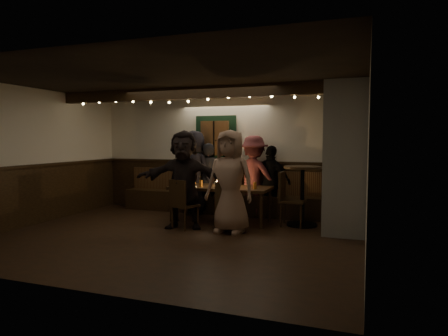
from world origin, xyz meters
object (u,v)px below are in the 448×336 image
at_px(person_d, 254,176).
at_px(person_e, 271,182).
at_px(person_a, 194,172).
at_px(person_g, 230,181).
at_px(high_top, 302,188).
at_px(person_c, 231,180).
at_px(chair_end, 288,195).
at_px(dining_table, 220,189).
at_px(chair_near_right, 227,203).
at_px(chair_near_left, 182,201).
at_px(person_b, 208,179).
at_px(person_f, 184,179).

distance_m(person_d, person_e, 0.40).
bearing_deg(person_a, person_g, 152.47).
distance_m(high_top, person_c, 1.71).
relative_size(chair_end, person_a, 0.56).
xyz_separation_m(chair_end, person_c, (-1.35, 0.65, 0.18)).
xyz_separation_m(dining_table, chair_near_right, (0.39, -0.73, -0.14)).
distance_m(chair_near_left, person_g, 0.99).
bearing_deg(person_b, person_e, 165.76).
bearing_deg(person_d, person_g, 97.35).
height_order(person_b, person_g, person_g).
bearing_deg(chair_near_left, person_g, 3.74).
bearing_deg(person_d, person_a, 12.01).
relative_size(chair_near_left, chair_near_right, 1.03).
xyz_separation_m(chair_near_left, person_c, (0.40, 1.60, 0.24)).
relative_size(high_top, person_b, 0.73).
bearing_deg(dining_table, person_d, 57.86).
relative_size(chair_end, high_top, 0.90).
xyz_separation_m(person_c, person_f, (-0.40, -1.50, 0.15)).
bearing_deg(dining_table, chair_end, 4.06).
height_order(chair_near_left, chair_end, chair_end).
relative_size(chair_near_left, person_b, 0.58).
distance_m(dining_table, person_e, 1.14).
bearing_deg(high_top, chair_near_right, -142.14).
bearing_deg(person_d, high_top, 160.47).
xyz_separation_m(person_a, person_c, (0.81, 0.11, -0.16)).
bearing_deg(chair_end, high_top, 19.86).
relative_size(chair_near_left, person_a, 0.50).
bearing_deg(person_f, person_b, 81.94).
height_order(dining_table, person_c, person_c).
relative_size(dining_table, person_a, 1.08).
height_order(person_a, person_d, person_a).
relative_size(person_a, person_f, 1.01).
relative_size(chair_near_right, person_d, 0.52).
bearing_deg(person_c, person_e, 157.08).
bearing_deg(chair_near_left, person_d, 60.41).
height_order(person_f, person_g, person_f).
bearing_deg(chair_near_right, person_b, 123.42).
bearing_deg(dining_table, chair_near_right, -61.53).
bearing_deg(person_e, chair_near_right, 90.98).
height_order(person_b, person_f, person_f).
relative_size(dining_table, chair_near_right, 2.23).
xyz_separation_m(chair_near_right, person_c, (-0.44, 1.47, 0.25)).
distance_m(dining_table, person_b, 0.89).
distance_m(person_b, person_f, 1.45).
bearing_deg(chair_near_left, dining_table, 62.76).
relative_size(high_top, person_e, 0.75).
distance_m(person_a, person_e, 1.72).
distance_m(chair_end, high_top, 0.31).
bearing_deg(high_top, chair_end, -160.14).
xyz_separation_m(chair_near_left, person_g, (0.91, 0.06, 0.39)).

